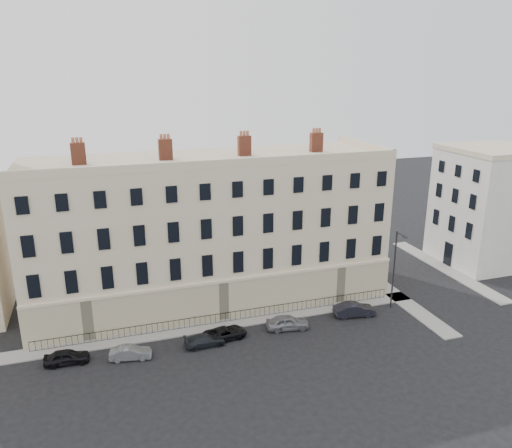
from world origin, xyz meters
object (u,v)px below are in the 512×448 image
object	(u,v)px
car_c	(205,340)
streetlamp	(395,266)
car_a	(67,357)
car_d	(225,333)
car_f	(354,310)
car_e	(287,322)
car_b	(131,353)

from	to	relation	value
car_c	streetlamp	bearing A→B (deg)	-87.91
car_a	car_d	size ratio (longest dim) A/B	0.91
car_a	car_f	bearing A→B (deg)	-87.12
car_c	car_d	xyz separation A→B (m)	(2.01, 0.62, 0.03)
car_e	car_f	world-z (taller)	car_e
car_b	car_e	size ratio (longest dim) A/B	0.86
car_f	streetlamp	bearing A→B (deg)	-76.20
car_b	car_f	world-z (taller)	car_f
car_e	streetlamp	bearing A→B (deg)	-77.14
car_f	car_d	bearing A→B (deg)	99.84
car_c	car_e	world-z (taller)	car_e
car_d	car_e	size ratio (longest dim) A/B	1.00
car_b	streetlamp	bearing A→B (deg)	-77.17
car_e	car_a	bearing A→B (deg)	98.29
car_a	car_b	xyz separation A→B (m)	(5.10, -0.91, -0.05)
car_a	car_b	world-z (taller)	car_a
car_d	car_e	distance (m)	6.03
car_e	car_d	bearing A→B (deg)	98.14
car_a	car_b	distance (m)	5.18
car_e	car_f	xyz separation A→B (m)	(7.26, 0.37, -0.01)
car_e	car_b	bearing A→B (deg)	101.60
car_e	car_f	size ratio (longest dim) A/B	0.98
car_c	car_e	size ratio (longest dim) A/B	0.91
car_d	streetlamp	size ratio (longest dim) A/B	0.49
car_b	car_a	bearing A→B (deg)	89.65
car_e	streetlamp	size ratio (longest dim) A/B	0.49
car_c	car_f	distance (m)	15.33
car_c	car_e	xyz separation A→B (m)	(8.04, 0.52, 0.15)
car_a	streetlamp	xyz separation A→B (m)	(31.33, 0.50, 3.97)
car_d	car_f	distance (m)	13.29
car_b	car_f	distance (m)	21.76
car_a	car_d	world-z (taller)	car_a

